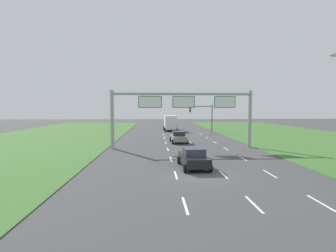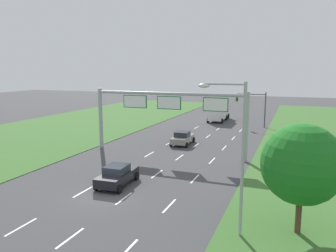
{
  "view_description": "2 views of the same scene",
  "coord_description": "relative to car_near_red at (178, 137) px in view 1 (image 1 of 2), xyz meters",
  "views": [
    {
      "loc": [
        -3.23,
        -18.73,
        4.85
      ],
      "look_at": [
        -1.83,
        9.99,
        2.91
      ],
      "focal_mm": 28.0,
      "sensor_mm": 36.0,
      "label": 1
    },
    {
      "loc": [
        12.81,
        -19.52,
        9.08
      ],
      "look_at": [
        0.27,
        12.44,
        3.19
      ],
      "focal_mm": 35.0,
      "sensor_mm": 36.0,
      "label": 2
    }
  ],
  "objects": [
    {
      "name": "ground_plane",
      "position": [
        -0.04,
        -17.98,
        -0.8
      ],
      "size": [
        200.0,
        200.0,
        0.0
      ],
      "primitive_type": "plane",
      "color": "#424244"
    },
    {
      "name": "lane_dashes_inner_left",
      "position": [
        -1.79,
        -11.98,
        -0.8
      ],
      "size": [
        0.14,
        50.4,
        0.01
      ],
      "color": "white",
      "rests_on": "ground_plane"
    },
    {
      "name": "lane_dashes_inner_right",
      "position": [
        1.71,
        -11.98,
        -0.8
      ],
      "size": [
        0.14,
        50.4,
        0.01
      ],
      "color": "white",
      "rests_on": "ground_plane"
    },
    {
      "name": "lane_dashes_slip",
      "position": [
        5.21,
        -11.98,
        -0.8
      ],
      "size": [
        0.14,
        50.4,
        0.01
      ],
      "color": "white",
      "rests_on": "ground_plane"
    },
    {
      "name": "car_near_red",
      "position": [
        0.0,
        0.0,
        0.0
      ],
      "size": [
        2.31,
        4.4,
        1.63
      ],
      "rotation": [
        0.0,
        0.0,
        0.04
      ],
      "color": "gray",
      "rests_on": "ground_plane"
    },
    {
      "name": "car_lead_silver",
      "position": [
        -0.15,
        -15.67,
        0.01
      ],
      "size": [
        2.39,
        4.41,
        1.63
      ],
      "rotation": [
        0.0,
        0.0,
        0.06
      ],
      "color": "black",
      "rests_on": "ground_plane"
    },
    {
      "name": "box_truck",
      "position": [
        -0.09,
        20.34,
        0.95
      ],
      "size": [
        2.78,
        7.8,
        3.28
      ],
      "rotation": [
        0.0,
        0.0,
        0.02
      ],
      "color": "silver",
      "rests_on": "ground_plane"
    },
    {
      "name": "sign_gantry",
      "position": [
        0.06,
        -5.05,
        4.13
      ],
      "size": [
        17.24,
        0.44,
        7.0
      ],
      "color": "#9EA0A5",
      "rests_on": "ground_plane"
    },
    {
      "name": "traffic_light_mast",
      "position": [
        6.36,
        16.15,
        3.06
      ],
      "size": [
        4.76,
        0.49,
        5.6
      ],
      "color": "#47494F",
      "rests_on": "ground_plane"
    }
  ]
}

